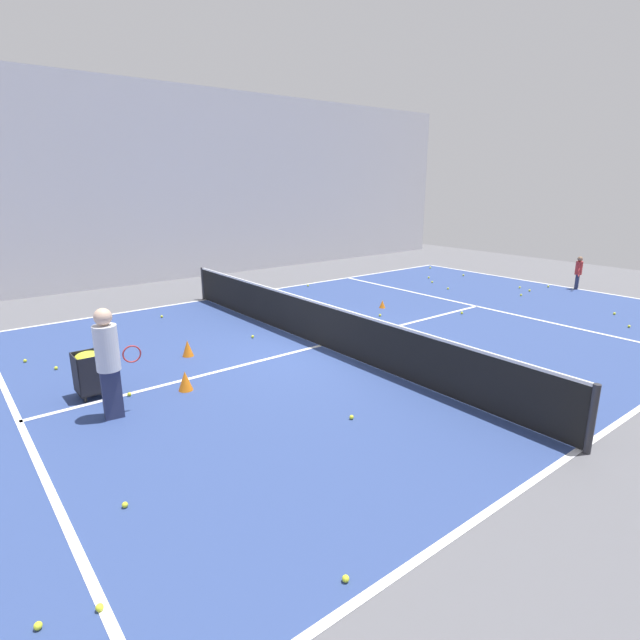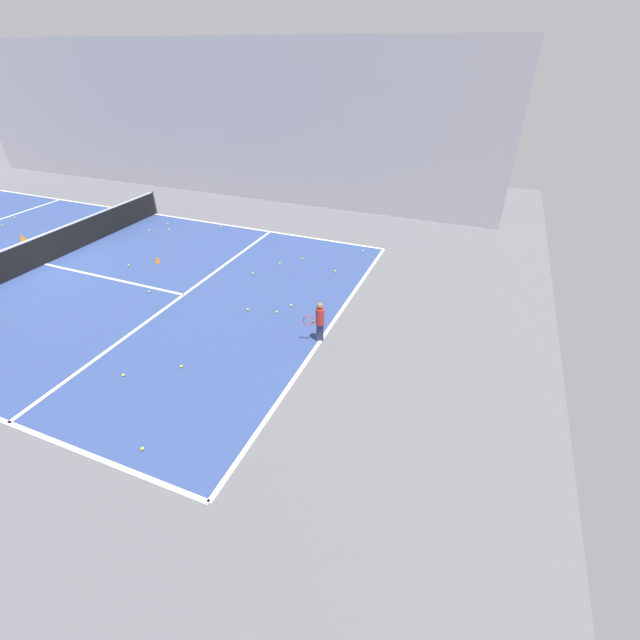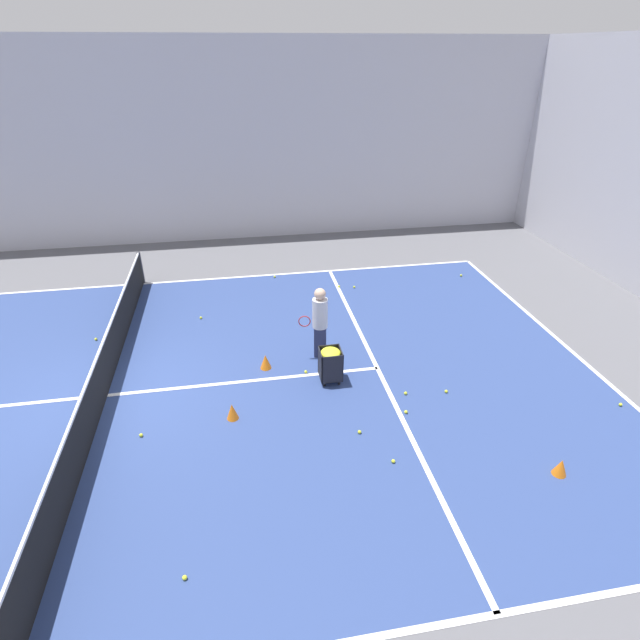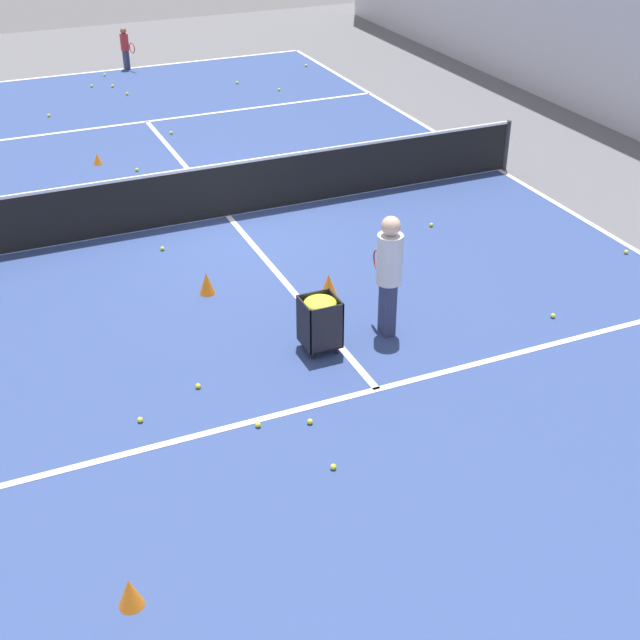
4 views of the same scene
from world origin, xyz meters
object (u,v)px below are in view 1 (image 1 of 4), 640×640
Objects in this scene: tennis_net at (320,324)px; coach_at_net at (108,356)px; player_near_baseline at (579,271)px; ball_cart at (89,366)px; training_cone_0 at (185,381)px.

tennis_net is 6.69× the size of coach_at_net.
player_near_baseline is (-0.66, -10.69, 0.12)m from tennis_net.
player_near_baseline is 1.40× the size of ball_cart.
tennis_net reaches higher than training_cone_0.
ball_cart is (0.94, 15.43, -0.09)m from player_near_baseline.
tennis_net is 14.69× the size of ball_cart.
training_cone_0 is at bearing -18.44° from player_near_baseline.
coach_at_net is 5.04× the size of training_cone_0.
ball_cart is 2.29× the size of training_cone_0.
ball_cart is (1.04, 0.05, -0.46)m from coach_at_net.
player_near_baseline is at bearing -90.85° from training_cone_0.
training_cone_0 is (-0.74, -1.36, -0.38)m from ball_cart.
training_cone_0 is at bearing -118.40° from ball_cart.
player_near_baseline is 3.20× the size of training_cone_0.
coach_at_net is (-0.09, 15.38, 0.37)m from player_near_baseline.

